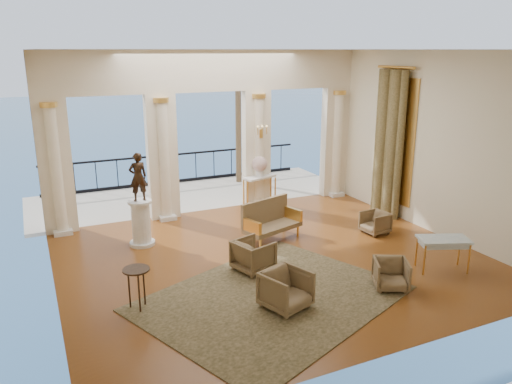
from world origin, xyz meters
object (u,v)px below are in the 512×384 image
armchair_a (286,288)px  game_table (444,242)px  console_table (260,182)px  settee (270,220)px  statue (138,177)px  armchair_c (375,222)px  armchair_d (253,254)px  side_table (136,275)px  armchair_b (391,273)px  pedestal (141,224)px

armchair_a → game_table: 3.77m
game_table → console_table: 5.79m
settee → game_table: (2.50, -3.14, 0.14)m
settee → statue: 3.30m
armchair_a → armchair_c: armchair_a is taller
settee → game_table: settee is taller
armchair_d → console_table: bearing=-44.9°
settee → console_table: size_ratio=1.50×
side_table → armchair_c: bearing=11.9°
settee → side_table: size_ratio=2.06×
armchair_c → statue: 5.96m
statue → side_table: statue is taller
armchair_b → pedestal: bearing=159.7°
console_table → statue: bearing=-176.7°
armchair_d → pedestal: pedestal is taller
armchair_a → armchair_b: armchair_a is taller
armchair_d → side_table: bearing=85.6°
settee → side_table: 4.24m
pedestal → console_table: (3.80, 1.47, 0.26)m
game_table → pedestal: bearing=165.5°
armchair_d → settee: bearing=-55.0°
armchair_b → statue: (-3.89, 4.32, 1.35)m
armchair_a → console_table: (2.13, 5.60, 0.40)m
armchair_b → side_table: bearing=-167.6°
armchair_a → side_table: 2.67m
armchair_b → console_table: (-0.09, 5.78, 0.46)m
armchair_d → pedestal: size_ratio=0.67×
armchair_a → console_table: 6.00m
statue → armchair_c: bearing=159.4°
armchair_b → armchair_d: (-2.08, 1.88, 0.05)m
armchair_a → side_table: size_ratio=1.00×
armchair_b → armchair_d: bearing=165.5°
pedestal → console_table: size_ratio=1.03×
settee → armchair_b: bearing=-91.6°
armchair_a → armchair_c: size_ratio=1.26×
settee → game_table: size_ratio=1.38×
console_table → side_table: bearing=-153.0°
statue → console_table: 4.17m
armchair_a → statue: 4.64m
armchair_b → statue: statue is taller
armchair_b → side_table: side_table is taller
game_table → console_table: console_table is taller
game_table → statue: (-5.43, 4.08, 1.04)m
armchair_d → statue: 3.30m
armchair_c → pedestal: (-5.54, 1.72, 0.22)m
armchair_b → armchair_c: size_ratio=1.05×
armchair_c → game_table: 2.39m
settee → console_table: bearing=52.7°
armchair_d → settee: (1.12, 1.48, 0.12)m
pedestal → game_table: bearing=-36.9°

